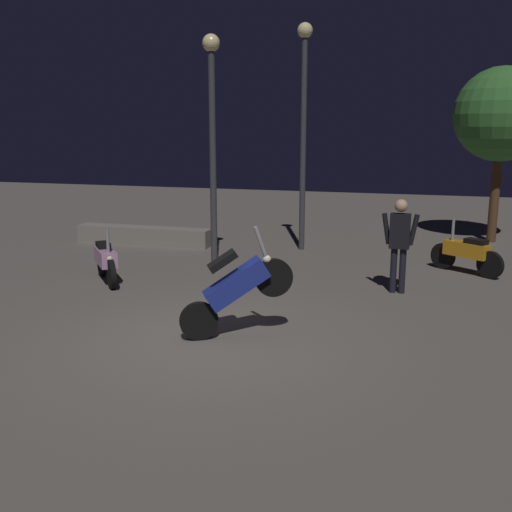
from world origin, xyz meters
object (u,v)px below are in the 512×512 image
object	(u,v)px
streetlamp_near	(304,111)
streetlamp_far	(212,122)
motorcycle_pink_parked_left	(106,260)
motorcycle_blue_foreground	(236,288)
person_rider_beside	(400,237)
motorcycle_orange_parked_right	(466,253)

from	to	relation	value
streetlamp_near	streetlamp_far	world-z (taller)	streetlamp_near
streetlamp_far	motorcycle_pink_parked_left	bearing A→B (deg)	-131.61
motorcycle_blue_foreground	person_rider_beside	size ratio (longest dim) A/B	0.94
person_rider_beside	streetlamp_far	world-z (taller)	streetlamp_far
motorcycle_pink_parked_left	person_rider_beside	distance (m)	5.65
motorcycle_orange_parked_right	streetlamp_far	size ratio (longest dim) A/B	0.29
motorcycle_pink_parked_left	person_rider_beside	world-z (taller)	person_rider_beside
motorcycle_blue_foreground	streetlamp_far	bearing A→B (deg)	85.72
motorcycle_orange_parked_right	person_rider_beside	distance (m)	2.38
motorcycle_pink_parked_left	motorcycle_orange_parked_right	size ratio (longest dim) A/B	0.94
motorcycle_orange_parked_right	streetlamp_far	bearing A→B (deg)	45.04
motorcycle_pink_parked_left	streetlamp_near	distance (m)	5.96
motorcycle_pink_parked_left	streetlamp_far	xyz separation A→B (m)	(1.60, 1.80, 2.65)
streetlamp_near	streetlamp_far	bearing A→B (deg)	-120.84
motorcycle_pink_parked_left	streetlamp_near	xyz separation A→B (m)	(3.03, 4.20, 2.94)
motorcycle_blue_foreground	person_rider_beside	distance (m)	3.74
motorcycle_blue_foreground	motorcycle_orange_parked_right	bearing A→B (deg)	27.11
streetlamp_near	streetlamp_far	size ratio (longest dim) A/B	1.11
motorcycle_pink_parked_left	streetlamp_far	distance (m)	3.58
motorcycle_blue_foreground	streetlamp_far	xyz separation A→B (m)	(-1.84, 4.07, 2.34)
motorcycle_blue_foreground	person_rider_beside	xyz separation A→B (m)	(2.11, 3.08, 0.30)
motorcycle_pink_parked_left	streetlamp_far	size ratio (longest dim) A/B	0.28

